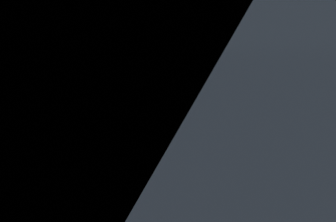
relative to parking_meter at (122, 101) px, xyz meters
name	(u,v)px	position (x,y,z in m)	size (l,w,h in m)	color
parking_meter	(122,101)	(0.00, 0.00, 0.00)	(0.17, 0.18, 1.43)	slate
pedestrian_at_meter	(236,129)	(0.46, 0.00, -0.12)	(0.60, 0.48, 1.61)	brown
background_railing	(116,100)	(0.22, 2.38, -0.21)	(24.06, 0.06, 1.15)	#1E602D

